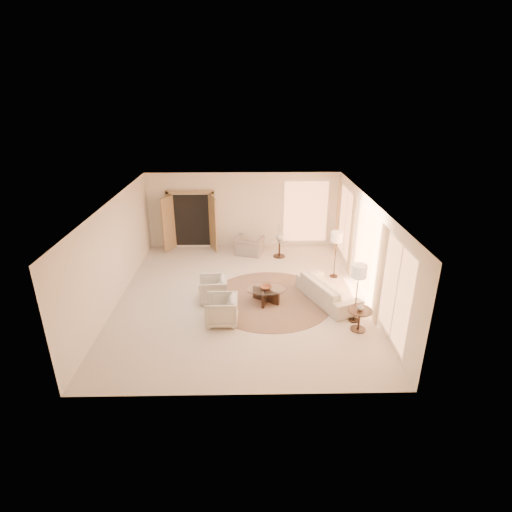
{
  "coord_description": "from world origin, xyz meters",
  "views": [
    {
      "loc": [
        0.2,
        -10.17,
        5.56
      ],
      "look_at": [
        0.4,
        0.4,
        1.1
      ],
      "focal_mm": 28.0,
      "sensor_mm": 36.0,
      "label": 1
    }
  ],
  "objects_px": {
    "coffee_table": "(266,293)",
    "side_table": "(279,246)",
    "end_table": "(359,316)",
    "accent_chair": "(249,243)",
    "side_vase": "(280,236)",
    "floor_lamp_near": "(337,239)",
    "bowl": "(266,287)",
    "armchair_right": "(221,309)",
    "floor_lamp_far": "(359,274)",
    "end_vase": "(360,307)",
    "sofa": "(328,291)",
    "armchair_left": "(213,288)"
  },
  "relations": [
    {
      "from": "sofa",
      "to": "floor_lamp_near",
      "type": "xyz_separation_m",
      "value": [
        0.5,
        1.55,
        0.97
      ]
    },
    {
      "from": "armchair_right",
      "to": "accent_chair",
      "type": "xyz_separation_m",
      "value": [
        0.71,
        4.57,
        0.02
      ]
    },
    {
      "from": "sofa",
      "to": "armchair_right",
      "type": "distance_m",
      "value": 3.11
    },
    {
      "from": "end_table",
      "to": "floor_lamp_near",
      "type": "distance_m",
      "value": 3.17
    },
    {
      "from": "side_vase",
      "to": "side_table",
      "type": "bearing_deg",
      "value": -116.57
    },
    {
      "from": "sofa",
      "to": "armchair_right",
      "type": "bearing_deg",
      "value": 87.47
    },
    {
      "from": "armchair_right",
      "to": "end_table",
      "type": "distance_m",
      "value": 3.43
    },
    {
      "from": "coffee_table",
      "to": "side_table",
      "type": "height_order",
      "value": "side_table"
    },
    {
      "from": "armchair_right",
      "to": "end_vase",
      "type": "xyz_separation_m",
      "value": [
        3.41,
        -0.4,
        0.25
      ]
    },
    {
      "from": "floor_lamp_far",
      "to": "bowl",
      "type": "relative_size",
      "value": 5.01
    },
    {
      "from": "side_vase",
      "to": "floor_lamp_near",
      "type": "bearing_deg",
      "value": -45.77
    },
    {
      "from": "armchair_right",
      "to": "side_table",
      "type": "distance_m",
      "value": 4.67
    },
    {
      "from": "side_table",
      "to": "bowl",
      "type": "xyz_separation_m",
      "value": [
        -0.61,
        -3.25,
        0.06
      ]
    },
    {
      "from": "sofa",
      "to": "bowl",
      "type": "bearing_deg",
      "value": 68.0
    },
    {
      "from": "accent_chair",
      "to": "side_vase",
      "type": "xyz_separation_m",
      "value": [
        1.08,
        -0.26,
        0.35
      ]
    },
    {
      "from": "sofa",
      "to": "side_table",
      "type": "bearing_deg",
      "value": -3.8
    },
    {
      "from": "armchair_right",
      "to": "side_table",
      "type": "xyz_separation_m",
      "value": [
        1.79,
        4.31,
        -0.01
      ]
    },
    {
      "from": "floor_lamp_near",
      "to": "side_vase",
      "type": "relative_size",
      "value": 5.58
    },
    {
      "from": "sofa",
      "to": "end_table",
      "type": "xyz_separation_m",
      "value": [
        0.5,
        -1.5,
        0.07
      ]
    },
    {
      "from": "floor_lamp_far",
      "to": "end_vase",
      "type": "distance_m",
      "value": 0.81
    },
    {
      "from": "side_table",
      "to": "armchair_left",
      "type": "bearing_deg",
      "value": -123.7
    },
    {
      "from": "end_table",
      "to": "bowl",
      "type": "xyz_separation_m",
      "value": [
        -2.23,
        1.46,
        0.06
      ]
    },
    {
      "from": "bowl",
      "to": "coffee_table",
      "type": "bearing_deg",
      "value": -26.57
    },
    {
      "from": "floor_lamp_near",
      "to": "end_vase",
      "type": "bearing_deg",
      "value": -90.0
    },
    {
      "from": "side_table",
      "to": "end_vase",
      "type": "distance_m",
      "value": 4.99
    },
    {
      "from": "coffee_table",
      "to": "side_vase",
      "type": "relative_size",
      "value": 5.36
    },
    {
      "from": "floor_lamp_far",
      "to": "armchair_right",
      "type": "bearing_deg",
      "value": -179.73
    },
    {
      "from": "side_vase",
      "to": "floor_lamp_far",
      "type": "bearing_deg",
      "value": -69.3
    },
    {
      "from": "floor_lamp_near",
      "to": "floor_lamp_far",
      "type": "xyz_separation_m",
      "value": [
        0.0,
        -2.63,
        0.06
      ]
    },
    {
      "from": "armchair_right",
      "to": "end_table",
      "type": "bearing_deg",
      "value": 83.6
    },
    {
      "from": "coffee_table",
      "to": "end_vase",
      "type": "height_order",
      "value": "end_vase"
    },
    {
      "from": "coffee_table",
      "to": "floor_lamp_far",
      "type": "distance_m",
      "value": 2.69
    },
    {
      "from": "floor_lamp_near",
      "to": "bowl",
      "type": "xyz_separation_m",
      "value": [
        -2.23,
        -1.58,
        -0.83
      ]
    },
    {
      "from": "sofa",
      "to": "coffee_table",
      "type": "xyz_separation_m",
      "value": [
        -1.74,
        -0.03,
        -0.06
      ]
    },
    {
      "from": "armchair_right",
      "to": "accent_chair",
      "type": "relative_size",
      "value": 0.84
    },
    {
      "from": "end_table",
      "to": "floor_lamp_far",
      "type": "xyz_separation_m",
      "value": [
        0.0,
        0.42,
        0.95
      ]
    },
    {
      "from": "armchair_right",
      "to": "side_vase",
      "type": "bearing_deg",
      "value": 157.83
    },
    {
      "from": "armchair_right",
      "to": "end_vase",
      "type": "distance_m",
      "value": 3.44
    },
    {
      "from": "end_vase",
      "to": "armchair_left",
      "type": "bearing_deg",
      "value": 157.12
    },
    {
      "from": "sofa",
      "to": "armchair_right",
      "type": "height_order",
      "value": "armchair_right"
    },
    {
      "from": "side_table",
      "to": "floor_lamp_far",
      "type": "xyz_separation_m",
      "value": [
        1.62,
        -4.29,
        0.96
      ]
    },
    {
      "from": "side_table",
      "to": "side_vase",
      "type": "xyz_separation_m",
      "value": [
        0.0,
        0.0,
        0.38
      ]
    },
    {
      "from": "side_table",
      "to": "end_vase",
      "type": "height_order",
      "value": "end_vase"
    },
    {
      "from": "armchair_left",
      "to": "end_table",
      "type": "distance_m",
      "value": 4.04
    },
    {
      "from": "coffee_table",
      "to": "end_table",
      "type": "distance_m",
      "value": 2.67
    },
    {
      "from": "end_vase",
      "to": "side_vase",
      "type": "height_order",
      "value": "side_vase"
    },
    {
      "from": "floor_lamp_near",
      "to": "side_vase",
      "type": "height_order",
      "value": "floor_lamp_near"
    },
    {
      "from": "end_table",
      "to": "side_table",
      "type": "distance_m",
      "value": 4.99
    },
    {
      "from": "floor_lamp_far",
      "to": "end_table",
      "type": "bearing_deg",
      "value": -90.0
    },
    {
      "from": "end_table",
      "to": "floor_lamp_near",
      "type": "height_order",
      "value": "floor_lamp_near"
    }
  ]
}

